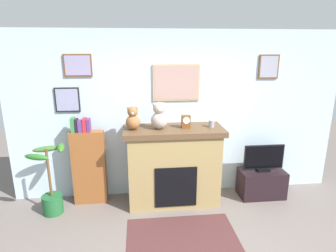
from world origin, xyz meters
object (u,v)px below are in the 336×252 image
object	(u,v)px
candle_jar	(212,124)
fireplace	(173,165)
teddy_bear_brown	(133,119)
teddy_bear_cream	(159,117)
mantel_clock	(186,122)
tv_stand	(261,183)
television	(264,158)
potted_plant	(51,190)
bookshelf	(89,165)

from	to	relation	value
candle_jar	fireplace	bearing A→B (deg)	178.20
teddy_bear_brown	teddy_bear_cream	size ratio (longest dim) A/B	0.86
fireplace	mantel_clock	distance (m)	0.71
tv_stand	television	bearing A→B (deg)	-90.00
potted_plant	tv_stand	bearing A→B (deg)	2.78
bookshelf	tv_stand	world-z (taller)	bookshelf
potted_plant	fireplace	bearing A→B (deg)	4.98
bookshelf	potted_plant	world-z (taller)	bookshelf
bookshelf	television	bearing A→B (deg)	-2.14
bookshelf	mantel_clock	bearing A→B (deg)	-4.69
mantel_clock	teddy_bear_cream	size ratio (longest dim) A/B	0.48
fireplace	potted_plant	distance (m)	1.80
potted_plant	mantel_clock	size ratio (longest dim) A/B	5.48
tv_stand	television	distance (m)	0.43
fireplace	television	xyz separation A→B (m)	(1.43, -0.00, 0.05)
potted_plant	candle_jar	distance (m)	2.51
tv_stand	candle_jar	distance (m)	1.35
tv_stand	mantel_clock	bearing A→B (deg)	-179.10
fireplace	television	world-z (taller)	fireplace
potted_plant	teddy_bear_cream	xyz separation A→B (m)	(1.57, 0.14, 1.00)
candle_jar	teddy_bear_cream	world-z (taller)	teddy_bear_cream
mantel_clock	teddy_bear_cream	bearing A→B (deg)	179.88
fireplace	teddy_bear_brown	distance (m)	0.95
tv_stand	teddy_bear_cream	size ratio (longest dim) A/B	1.80
bookshelf	teddy_bear_brown	bearing A→B (deg)	-9.78
bookshelf	teddy_bear_cream	world-z (taller)	teddy_bear_cream
candle_jar	mantel_clock	bearing A→B (deg)	-179.80
mantel_clock	bookshelf	bearing A→B (deg)	175.31
tv_stand	teddy_bear_brown	world-z (taller)	teddy_bear_brown
fireplace	mantel_clock	size ratio (longest dim) A/B	7.81
fireplace	teddy_bear_brown	world-z (taller)	teddy_bear_brown
television	mantel_clock	bearing A→B (deg)	-179.17
teddy_bear_brown	bookshelf	bearing A→B (deg)	170.22
teddy_bear_brown	teddy_bear_cream	xyz separation A→B (m)	(0.38, -0.00, 0.03)
fireplace	teddy_bear_brown	size ratio (longest dim) A/B	4.37
candle_jar	bookshelf	bearing A→B (deg)	176.33
tv_stand	candle_jar	size ratio (longest dim) A/B	6.67
teddy_bear_cream	tv_stand	bearing A→B (deg)	0.66
candle_jar	mantel_clock	world-z (taller)	mantel_clock
television	teddy_bear_cream	bearing A→B (deg)	-179.40
teddy_bear_cream	teddy_bear_brown	bearing A→B (deg)	179.99
fireplace	television	distance (m)	1.44
television	teddy_bear_cream	world-z (taller)	teddy_bear_cream
fireplace	candle_jar	world-z (taller)	candle_jar
tv_stand	teddy_bear_cream	distance (m)	2.01
bookshelf	teddy_bear_cream	xyz separation A→B (m)	(1.07, -0.12, 0.75)
potted_plant	television	size ratio (longest dim) A/B	1.62
candle_jar	mantel_clock	distance (m)	0.39
teddy_bear_cream	bookshelf	bearing A→B (deg)	173.64
television	teddy_bear_cream	distance (m)	1.80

